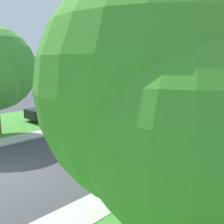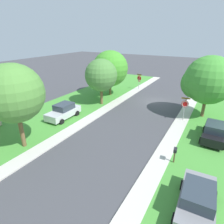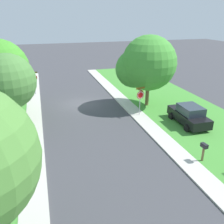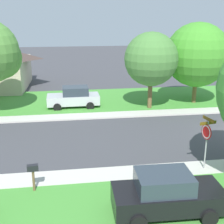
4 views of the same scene
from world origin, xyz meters
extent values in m
cube|color=beige|center=(4.70, 12.00, 0.05)|extent=(1.40, 56.00, 0.10)
cube|color=#479338|center=(9.40, 12.00, 0.04)|extent=(8.00, 56.00, 0.08)
cube|color=beige|center=(-4.70, 12.00, 0.05)|extent=(1.40, 56.00, 0.10)
cylinder|color=#9E9EA3|center=(-4.80, 4.84, 1.30)|extent=(0.07, 0.07, 2.60)
cylinder|color=red|center=(-4.80, 4.89, 2.05)|extent=(0.75, 0.17, 0.76)
cylinder|color=white|center=(-4.81, 4.90, 2.05)|extent=(0.66, 0.13, 0.67)
cylinder|color=red|center=(-4.81, 4.91, 2.05)|extent=(0.54, 0.11, 0.55)
cube|color=brown|center=(-4.80, 4.84, 2.69)|extent=(0.91, 0.19, 0.16)
cube|color=brown|center=(-4.80, 4.84, 2.50)|extent=(0.19, 0.91, 0.16)
cube|color=black|center=(-8.07, 7.81, 0.70)|extent=(1.91, 4.35, 0.76)
cube|color=#2D3842|center=(-8.06, 8.01, 1.42)|extent=(1.65, 2.14, 0.68)
cylinder|color=black|center=(-7.20, 6.45, 0.32)|extent=(0.26, 0.65, 0.64)
cylinder|color=black|center=(-9.00, 6.50, 0.32)|extent=(0.26, 0.65, 0.64)
cylinder|color=black|center=(-7.13, 9.12, 0.32)|extent=(0.26, 0.65, 0.64)
cylinder|color=black|center=(-8.93, 9.16, 0.32)|extent=(0.26, 0.65, 0.64)
cube|color=silver|center=(7.43, 11.03, 0.70)|extent=(1.85, 4.32, 0.76)
cube|color=#2D3842|center=(7.43, 10.83, 1.42)|extent=(1.63, 2.12, 0.68)
cylinder|color=black|center=(6.51, 12.35, 0.32)|extent=(0.25, 0.64, 0.64)
cylinder|color=black|center=(8.31, 12.38, 0.32)|extent=(0.25, 0.64, 0.64)
cylinder|color=black|center=(6.54, 9.69, 0.32)|extent=(0.25, 0.64, 0.64)
cylinder|color=black|center=(8.34, 9.71, 0.32)|extent=(0.25, 0.64, 0.64)
cylinder|color=brown|center=(6.15, 4.79, 1.29)|extent=(0.36, 0.36, 2.59)
sphere|color=#4B823C|center=(6.15, 4.79, 4.09)|extent=(4.30, 4.30, 4.30)
sphere|color=#4B823C|center=(7.12, 4.14, 3.56)|extent=(3.01, 3.01, 3.01)
sphere|color=#518B3B|center=(7.33, 16.54, 4.28)|extent=(3.32, 3.32, 3.32)
cylinder|color=brown|center=(7.24, 0.50, 1.16)|extent=(0.36, 0.36, 2.33)
sphere|color=#43982C|center=(7.24, 0.50, 4.23)|extent=(5.42, 5.42, 5.42)
sphere|color=#43982C|center=(8.46, -0.32, 3.55)|extent=(3.80, 3.80, 3.80)
cube|color=brown|center=(-5.70, 13.13, 0.53)|extent=(0.10, 0.10, 1.05)
cube|color=black|center=(-5.70, 13.13, 1.18)|extent=(0.30, 0.51, 0.26)
camera|label=1|loc=(10.59, -4.51, 4.81)|focal=41.77mm
camera|label=2|loc=(-7.54, 25.95, 9.26)|focal=30.61mm
camera|label=3|loc=(3.70, 24.28, 8.83)|focal=38.99mm
camera|label=4|loc=(-18.44, 11.52, 7.54)|focal=50.91mm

